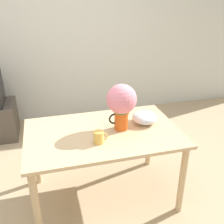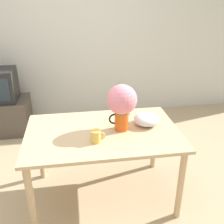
{
  "view_description": "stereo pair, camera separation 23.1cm",
  "coord_description": "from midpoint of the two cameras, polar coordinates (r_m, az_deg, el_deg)",
  "views": [
    {
      "loc": [
        -0.24,
        -2.0,
        1.89
      ],
      "look_at": [
        0.31,
        0.03,
        0.92
      ],
      "focal_mm": 42.0,
      "sensor_mm": 36.0,
      "label": 1
    },
    {
      "loc": [
        -0.01,
        -2.05,
        1.89
      ],
      "look_at": [
        0.31,
        0.03,
        0.92
      ],
      "focal_mm": 42.0,
      "sensor_mm": 36.0,
      "label": 2
    }
  ],
  "objects": [
    {
      "name": "coffee_mug",
      "position": [
        2.18,
        -0.43,
        -5.4
      ],
      "size": [
        0.12,
        0.09,
        0.11
      ],
      "color": "gold",
      "rests_on": "table"
    },
    {
      "name": "tv_stand",
      "position": [
        4.05,
        -20.55,
        -0.77
      ],
      "size": [
        0.66,
        0.54,
        0.49
      ],
      "color": "#4C4238",
      "rests_on": "ground_plane"
    },
    {
      "name": "ground_plane",
      "position": [
        2.77,
        -4.06,
        -18.19
      ],
      "size": [
        12.0,
        12.0,
        0.0
      ],
      "primitive_type": "plane",
      "color": "tan"
    },
    {
      "name": "wall_back",
      "position": [
        4.12,
        -7.32,
        16.49
      ],
      "size": [
        8.0,
        0.05,
        2.6
      ],
      "color": "silver",
      "rests_on": "ground_plane"
    },
    {
      "name": "tv_set",
      "position": [
        3.88,
        -21.57,
        5.43
      ],
      "size": [
        0.41,
        0.43,
        0.44
      ],
      "color": "black",
      "rests_on": "tv_stand"
    },
    {
      "name": "white_bowl",
      "position": [
        2.49,
        10.13,
        -1.63
      ],
      "size": [
        0.24,
        0.24,
        0.11
      ],
      "color": "silver",
      "rests_on": "table"
    },
    {
      "name": "table",
      "position": [
        2.41,
        0.74,
        -6.22
      ],
      "size": [
        1.38,
        0.88,
        0.74
      ],
      "color": "tan",
      "rests_on": "ground_plane"
    },
    {
      "name": "flower_vase",
      "position": [
        2.29,
        5.02,
        1.89
      ],
      "size": [
        0.27,
        0.27,
        0.43
      ],
      "color": "#E05619",
      "rests_on": "table"
    }
  ]
}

